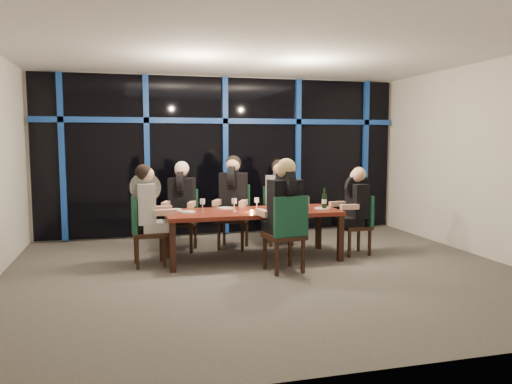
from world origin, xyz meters
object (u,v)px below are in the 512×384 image
chair_near_mid (287,230)px  diner_far_mid (233,188)px  chair_end_left (143,228)px  diner_end_right (355,198)px  chair_end_right (359,221)px  diner_far_left (181,193)px  water_pitcher (304,203)px  diner_near_mid (284,198)px  diner_end_left (148,200)px  wine_bottle (324,201)px  chair_far_left (183,216)px  chair_far_right (278,212)px  chair_far_mid (234,213)px  diner_far_right (279,190)px  dining_table (253,215)px

chair_near_mid → diner_far_mid: diner_far_mid is taller
chair_end_left → diner_end_right: (3.27, -0.09, 0.34)m
chair_end_left → chair_end_right: 3.35m
diner_far_left → water_pitcher: (1.72, -1.08, -0.09)m
chair_near_mid → diner_far_mid: (-0.38, 1.70, 0.41)m
diner_far_left → diner_near_mid: (1.21, -1.64, 0.06)m
diner_end_left → wine_bottle: (2.63, -0.17, -0.08)m
diner_end_right → diner_end_left: bearing=-94.5°
chair_near_mid → chair_far_left: bearing=-64.4°
chair_end_left → diner_far_mid: 1.76m
diner_end_right → chair_near_mid: bearing=-63.0°
diner_end_left → chair_far_right: bearing=-69.1°
chair_far_mid → chair_far_right: chair_far_mid is taller
diner_near_mid → diner_far_right: bearing=-113.0°
dining_table → chair_far_right: chair_far_right is taller
chair_far_left → wine_bottle: (2.04, -1.09, 0.32)m
chair_end_right → diner_far_left: diner_far_left is taller
diner_near_mid → wine_bottle: diner_near_mid is taller
diner_far_left → diner_near_mid: 2.05m
chair_far_left → diner_far_right: diner_far_right is taller
diner_end_right → water_pitcher: (-0.90, -0.14, -0.04)m
chair_end_left → water_pitcher: size_ratio=4.50×
dining_table → chair_near_mid: (0.26, -0.86, -0.09)m
diner_near_mid → diner_end_right: bearing=-161.2°
chair_far_right → chair_near_mid: (-0.46, -1.90, 0.04)m
chair_near_mid → diner_far_right: size_ratio=1.09×
chair_end_left → water_pitcher: (2.37, -0.23, 0.30)m
wine_bottle → dining_table: bearing=173.0°
diner_far_mid → diner_end_left: bearing=-126.1°
diner_far_mid → diner_end_right: diner_far_mid is taller
diner_far_left → diner_far_right: size_ratio=1.00×
chair_far_mid → diner_far_mid: diner_far_mid is taller
dining_table → chair_end_left: chair_end_left is taller
chair_far_mid → diner_far_right: size_ratio=1.08×
chair_far_left → chair_end_left: chair_end_left is taller
dining_table → diner_end_right: size_ratio=2.83×
chair_far_left → diner_end_right: (2.59, -1.02, 0.34)m
chair_end_right → diner_end_left: size_ratio=0.97×
diner_far_left → chair_near_mid: bearing=-36.2°
diner_far_right → chair_far_mid: bearing=-174.2°
chair_far_mid → chair_far_left: bearing=-158.2°
chair_end_right → chair_far_right: bearing=-140.2°
chair_end_left → diner_far_right: 2.54m
chair_end_right → diner_end_right: diner_end_right is taller
chair_far_mid → diner_near_mid: (0.33, -1.69, 0.42)m
diner_end_right → water_pitcher: size_ratio=4.13×
chair_far_mid → diner_far_left: 0.95m
chair_far_mid → diner_near_mid: 1.77m
diner_end_right → chair_far_left: bearing=-114.2°
chair_far_mid → chair_end_left: size_ratio=1.06×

